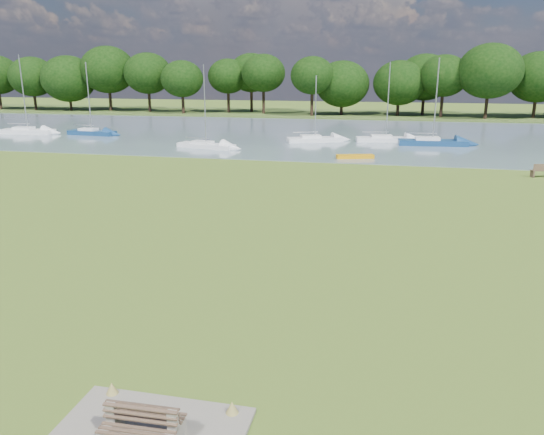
% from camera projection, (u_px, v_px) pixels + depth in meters
% --- Properties ---
extents(ground, '(220.00, 220.00, 0.00)m').
position_uv_depth(ground, '(278.00, 243.00, 24.58)').
color(ground, olive).
extents(river, '(220.00, 40.00, 0.10)m').
position_uv_depth(river, '(349.00, 135.00, 64.05)').
color(river, slate).
rests_on(river, ground).
extents(far_bank, '(220.00, 20.00, 0.40)m').
position_uv_depth(far_bank, '(363.00, 115.00, 92.25)').
color(far_bank, '#4C6626').
rests_on(far_bank, ground).
extents(bench_pair, '(1.70, 1.02, 0.90)m').
position_uv_depth(bench_pair, '(142.00, 425.00, 11.30)').
color(bench_pair, gray).
rests_on(bench_pair, concrete_pad).
extents(riverbank_bench, '(1.76, 0.94, 1.04)m').
position_uv_depth(riverbank_bench, '(543.00, 170.00, 39.22)').
color(riverbank_bench, brown).
rests_on(riverbank_bench, ground).
extents(kayak, '(3.42, 1.71, 0.33)m').
position_uv_depth(kayak, '(355.00, 156.00, 47.39)').
color(kayak, orange).
rests_on(kayak, river).
extents(tree_line, '(132.22, 9.25, 11.19)m').
position_uv_depth(tree_line, '(335.00, 76.00, 87.64)').
color(tree_line, black).
rests_on(tree_line, far_bank).
extents(sailboat_0, '(6.64, 2.83, 8.41)m').
position_uv_depth(sailboat_0, '(385.00, 137.00, 58.23)').
color(sailboat_0, white).
rests_on(sailboat_0, river).
extents(sailboat_1, '(7.11, 2.47, 8.80)m').
position_uv_depth(sailboat_1, '(432.00, 140.00, 55.34)').
color(sailboat_1, navy).
rests_on(sailboat_1, river).
extents(sailboat_2, '(6.32, 3.11, 8.14)m').
position_uv_depth(sailboat_2, '(206.00, 144.00, 53.63)').
color(sailboat_2, white).
rests_on(sailboat_2, river).
extents(sailboat_3, '(6.24, 3.81, 7.04)m').
position_uv_depth(sailboat_3, '(314.00, 138.00, 58.05)').
color(sailboat_3, white).
rests_on(sailboat_3, river).
extents(sailboat_4, '(6.11, 2.26, 8.49)m').
position_uv_depth(sailboat_4, '(91.00, 131.00, 63.97)').
color(sailboat_4, navy).
rests_on(sailboat_4, river).
extents(sailboat_8, '(6.61, 2.19, 9.34)m').
position_uv_depth(sailboat_8, '(27.00, 129.00, 65.16)').
color(sailboat_8, white).
rests_on(sailboat_8, river).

